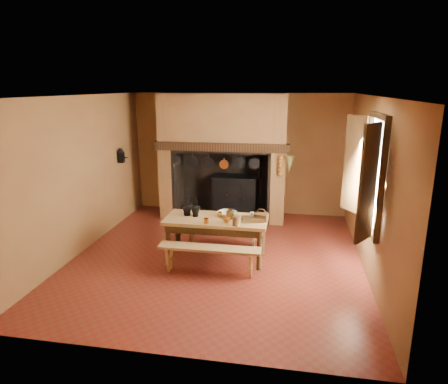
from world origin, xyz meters
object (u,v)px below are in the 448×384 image
(work_table, at_px, (216,225))
(wicker_basket, at_px, (261,217))
(mixing_bowl, at_px, (227,214))
(bench_front, at_px, (209,254))
(coffee_grinder, at_px, (230,214))
(iron_range, at_px, (235,195))

(work_table, height_order, wicker_basket, wicker_basket)
(mixing_bowl, bearing_deg, wicker_basket, -12.85)
(work_table, bearing_deg, bench_front, -90.00)
(work_table, relative_size, coffee_grinder, 9.40)
(bench_front, bearing_deg, iron_range, 90.73)
(iron_range, xyz_separation_m, work_table, (0.04, -2.54, 0.15))
(iron_range, distance_m, wicker_basket, 2.69)
(coffee_grinder, distance_m, wicker_basket, 0.53)
(iron_range, relative_size, mixing_bowl, 4.95)
(work_table, xyz_separation_m, bench_front, (-0.00, -0.58, -0.29))
(iron_range, bearing_deg, bench_front, -89.27)
(work_table, height_order, bench_front, work_table)
(coffee_grinder, xyz_separation_m, wicker_basket, (0.53, -0.03, -0.00))
(work_table, xyz_separation_m, coffee_grinder, (0.24, 0.03, 0.19))
(bench_front, relative_size, mixing_bowl, 5.11)
(coffee_grinder, relative_size, wicker_basket, 0.76)
(mixing_bowl, bearing_deg, bench_front, -102.61)
(bench_front, bearing_deg, work_table, 90.00)
(work_table, distance_m, wicker_basket, 0.79)
(bench_front, height_order, mixing_bowl, mixing_bowl)
(iron_range, bearing_deg, wicker_basket, -72.27)
(bench_front, height_order, wicker_basket, wicker_basket)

